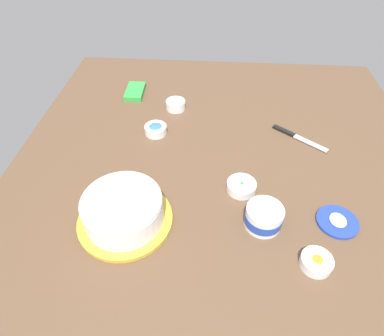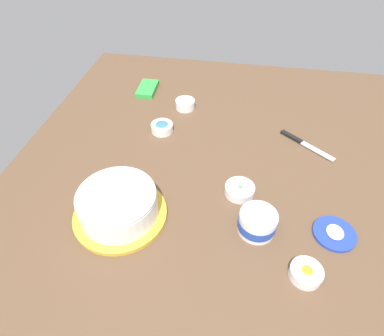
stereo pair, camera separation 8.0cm
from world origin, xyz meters
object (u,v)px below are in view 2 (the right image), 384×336
object	(u,v)px
frosting_tub_lid	(334,233)
sprinkle_bowl_orange	(306,273)
sprinkle_bowl_blue	(162,127)
candy_box_lower	(147,89)
frosted_cake	(118,204)
frosting_tub	(257,222)
sprinkle_bowl_green	(240,190)
sprinkle_bowl_yellow	(185,104)
spreading_knife	(302,142)

from	to	relation	value
frosting_tub_lid	sprinkle_bowl_orange	world-z (taller)	sprinkle_bowl_orange
sprinkle_bowl_blue	candy_box_lower	bearing A→B (deg)	-153.80
frosted_cake	candy_box_lower	distance (m)	0.75
frosting_tub	sprinkle_bowl_orange	bearing A→B (deg)	46.14
sprinkle_bowl_orange	sprinkle_bowl_green	world-z (taller)	same
frosting_tub_lid	sprinkle_bowl_blue	size ratio (longest dim) A/B	1.43
frosting_tub	frosting_tub_lid	size ratio (longest dim) A/B	0.90
frosting_tub_lid	sprinkle_bowl_yellow	size ratio (longest dim) A/B	1.49
frosted_cake	frosting_tub	xyz separation A→B (m)	(-0.02, 0.42, -0.02)
spreading_knife	sprinkle_bowl_blue	xyz separation A→B (m)	(0.02, -0.56, 0.01)
sprinkle_bowl_green	sprinkle_bowl_orange	bearing A→B (deg)	35.94
frosting_tub_lid	spreading_knife	world-z (taller)	frosting_tub_lid
sprinkle_bowl_orange	candy_box_lower	distance (m)	1.08
sprinkle_bowl_orange	sprinkle_bowl_blue	distance (m)	0.76
sprinkle_bowl_blue	candy_box_lower	size ratio (longest dim) A/B	0.61
sprinkle_bowl_blue	spreading_knife	bearing A→B (deg)	91.55
sprinkle_bowl_yellow	spreading_knife	bearing A→B (deg)	71.46
frosted_cake	sprinkle_bowl_yellow	xyz separation A→B (m)	(-0.62, 0.09, -0.03)
frosted_cake	sprinkle_bowl_green	bearing A→B (deg)	113.74
frosting_tub_lid	sprinkle_bowl_blue	xyz separation A→B (m)	(-0.40, -0.62, 0.01)
sprinkle_bowl_yellow	sprinkle_bowl_blue	xyz separation A→B (m)	(0.18, -0.06, -0.00)
frosting_tub	sprinkle_bowl_orange	distance (m)	0.19
frosting_tub_lid	frosting_tub	bearing A→B (deg)	-84.59
frosted_cake	candy_box_lower	xyz separation A→B (m)	(-0.74, -0.12, -0.04)
frosting_tub_lid	sprinkle_bowl_green	distance (m)	0.31
spreading_knife	sprinkle_bowl_blue	world-z (taller)	sprinkle_bowl_blue
sprinkle_bowl_orange	sprinkle_bowl_blue	world-z (taller)	sprinkle_bowl_blue
sprinkle_bowl_green	candy_box_lower	bearing A→B (deg)	-140.47
sprinkle_bowl_green	frosting_tub_lid	bearing A→B (deg)	68.09
sprinkle_bowl_orange	sprinkle_bowl_green	bearing A→B (deg)	-144.06
frosted_cake	sprinkle_bowl_blue	bearing A→B (deg)	176.75
sprinkle_bowl_blue	candy_box_lower	world-z (taller)	sprinkle_bowl_blue
sprinkle_bowl_blue	frosting_tub_lid	bearing A→B (deg)	57.15
sprinkle_bowl_orange	sprinkle_bowl_blue	xyz separation A→B (m)	(-0.55, -0.53, 0.00)
frosting_tub	candy_box_lower	world-z (taller)	frosting_tub
sprinkle_bowl_blue	frosted_cake	bearing A→B (deg)	-3.25
frosted_cake	sprinkle_bowl_orange	xyz separation A→B (m)	(0.11, 0.55, -0.04)
sprinkle_bowl_blue	candy_box_lower	xyz separation A→B (m)	(-0.29, -0.14, -0.01)
frosting_tub_lid	sprinkle_bowl_orange	distance (m)	0.18
sprinkle_bowl_green	spreading_knife	bearing A→B (deg)	143.44
frosting_tub	sprinkle_bowl_yellow	size ratio (longest dim) A/B	1.34
sprinkle_bowl_blue	candy_box_lower	distance (m)	0.33
sprinkle_bowl_blue	sprinkle_bowl_yellow	bearing A→B (deg)	161.36
frosting_tub_lid	candy_box_lower	size ratio (longest dim) A/B	0.86
frosting_tub_lid	sprinkle_bowl_green	bearing A→B (deg)	-111.91
sprinkle_bowl_yellow	candy_box_lower	size ratio (longest dim) A/B	0.58
sprinkle_bowl_orange	sprinkle_bowl_yellow	xyz separation A→B (m)	(-0.73, -0.47, 0.00)
frosting_tub	sprinkle_bowl_green	bearing A→B (deg)	-156.68
sprinkle_bowl_green	sprinkle_bowl_yellow	xyz separation A→B (m)	(-0.47, -0.27, 0.00)
sprinkle_bowl_yellow	sprinkle_bowl_orange	bearing A→B (deg)	32.40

